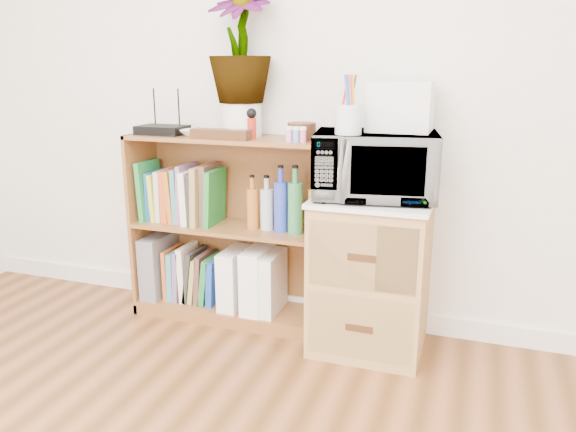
% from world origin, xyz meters
% --- Properties ---
extents(skirting_board, '(4.00, 0.02, 0.10)m').
position_xyz_m(skirting_board, '(0.00, 2.24, 0.05)').
color(skirting_board, white).
rests_on(skirting_board, ground).
extents(bookshelf, '(1.00, 0.30, 0.95)m').
position_xyz_m(bookshelf, '(-0.35, 2.10, 0.47)').
color(bookshelf, brown).
rests_on(bookshelf, ground).
extents(wicker_unit, '(0.50, 0.45, 0.70)m').
position_xyz_m(wicker_unit, '(0.40, 2.02, 0.35)').
color(wicker_unit, '#9E7542').
rests_on(wicker_unit, ground).
extents(microwave, '(0.57, 0.44, 0.29)m').
position_xyz_m(microwave, '(0.40, 2.02, 0.86)').
color(microwave, white).
rests_on(microwave, wicker_unit).
extents(pen_cup, '(0.11, 0.11, 0.12)m').
position_xyz_m(pen_cup, '(0.30, 1.90, 1.07)').
color(pen_cup, silver).
rests_on(pen_cup, microwave).
extents(small_appliance, '(0.27, 0.22, 0.21)m').
position_xyz_m(small_appliance, '(0.49, 2.09, 1.11)').
color(small_appliance, white).
rests_on(small_appliance, microwave).
extents(router, '(0.24, 0.16, 0.04)m').
position_xyz_m(router, '(-0.69, 2.08, 0.97)').
color(router, black).
rests_on(router, bookshelf).
extents(white_bowl, '(0.13, 0.13, 0.03)m').
position_xyz_m(white_bowl, '(-0.50, 2.07, 0.97)').
color(white_bowl, silver).
rests_on(white_bowl, bookshelf).
extents(plant_pot, '(0.19, 0.19, 0.16)m').
position_xyz_m(plant_pot, '(-0.27, 2.12, 1.03)').
color(plant_pot, white).
rests_on(plant_pot, bookshelf).
extents(potted_plant, '(0.30, 0.30, 0.54)m').
position_xyz_m(potted_plant, '(-0.27, 2.12, 1.38)').
color(potted_plant, '#2B6D2C').
rests_on(potted_plant, plant_pot).
extents(trinket_box, '(0.29, 0.07, 0.05)m').
position_xyz_m(trinket_box, '(-0.33, 2.00, 0.97)').
color(trinket_box, '#321A0D').
rests_on(trinket_box, bookshelf).
extents(kokeshi_doll, '(0.04, 0.04, 0.10)m').
position_xyz_m(kokeshi_doll, '(-0.20, 2.06, 1.00)').
color(kokeshi_doll, '#AF2015').
rests_on(kokeshi_doll, bookshelf).
extents(wooden_bowl, '(0.13, 0.13, 0.08)m').
position_xyz_m(wooden_bowl, '(0.04, 2.11, 0.99)').
color(wooden_bowl, '#3C1F10').
rests_on(wooden_bowl, bookshelf).
extents(paint_jars, '(0.10, 0.04, 0.05)m').
position_xyz_m(paint_jars, '(0.04, 2.01, 0.98)').
color(paint_jars, pink).
rests_on(paint_jars, bookshelf).
extents(file_box, '(0.10, 0.27, 0.33)m').
position_xyz_m(file_box, '(-0.77, 2.10, 0.24)').
color(file_box, slate).
rests_on(file_box, bookshelf).
extents(magazine_holder_left, '(0.10, 0.24, 0.30)m').
position_xyz_m(magazine_holder_left, '(-0.32, 2.09, 0.22)').
color(magazine_holder_left, white).
rests_on(magazine_holder_left, bookshelf).
extents(magazine_holder_mid, '(0.10, 0.26, 0.33)m').
position_xyz_m(magazine_holder_mid, '(-0.19, 2.09, 0.23)').
color(magazine_holder_mid, white).
rests_on(magazine_holder_mid, bookshelf).
extents(magazine_holder_right, '(0.10, 0.25, 0.31)m').
position_xyz_m(magazine_holder_right, '(-0.12, 2.09, 0.22)').
color(magazine_holder_right, white).
rests_on(magazine_holder_right, bookshelf).
extents(cookbooks, '(0.42, 0.20, 0.31)m').
position_xyz_m(cookbooks, '(-0.60, 2.10, 0.64)').
color(cookbooks, '#22813D').
rests_on(cookbooks, bookshelf).
extents(liquor_bottles, '(0.37, 0.07, 0.32)m').
position_xyz_m(liquor_bottles, '(-0.05, 2.10, 0.65)').
color(liquor_bottles, '#B85E22').
rests_on(liquor_bottles, bookshelf).
extents(lower_books, '(0.30, 0.19, 0.30)m').
position_xyz_m(lower_books, '(-0.56, 2.10, 0.20)').
color(lower_books, '#C25C22').
rests_on(lower_books, bookshelf).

